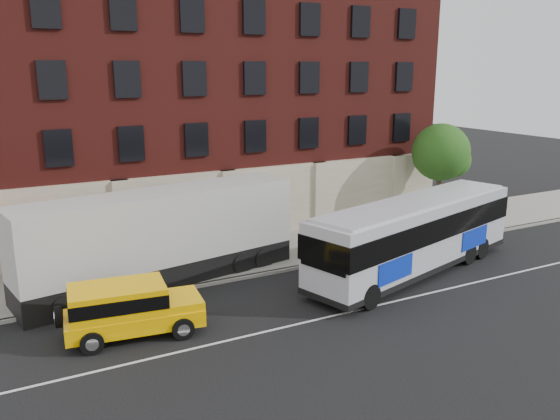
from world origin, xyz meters
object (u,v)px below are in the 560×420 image
street_tree (441,154)px  yellow_suv (127,307)px  sign_pole (94,272)px  shipping_container (161,239)px  city_bus (415,233)px

street_tree → yellow_suv: 22.83m
sign_pole → shipping_container: size_ratio=0.19×
street_tree → shipping_container: 19.09m
sign_pole → shipping_container: (3.22, 1.10, 0.69)m
street_tree → city_bus: size_ratio=0.46×
yellow_suv → city_bus: bearing=1.3°
street_tree → shipping_container: size_ratio=0.47×
street_tree → city_bus: (-7.61, -6.54, -2.41)m
sign_pole → street_tree: size_ratio=0.40×
city_bus → yellow_suv: (-13.92, -0.32, -0.85)m
sign_pole → shipping_container: shipping_container is taller
street_tree → shipping_container: bearing=-173.2°
sign_pole → yellow_suv: 3.57m
city_bus → yellow_suv: size_ratio=2.51×
sign_pole → yellow_suv: sign_pole is taller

